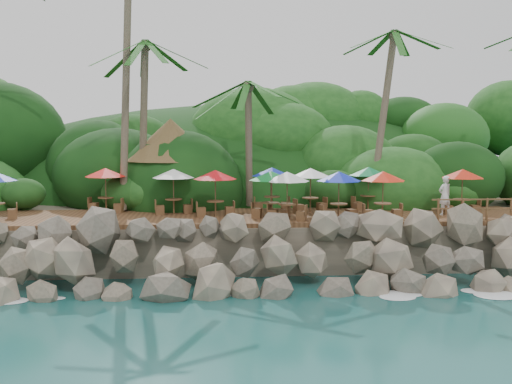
{
  "coord_description": "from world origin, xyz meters",
  "views": [
    {
      "loc": [
        -1.81,
        -21.43,
        6.26
      ],
      "look_at": [
        0.0,
        6.0,
        3.4
      ],
      "focal_mm": 41.41,
      "sensor_mm": 36.0,
      "label": 1
    }
  ],
  "objects": [
    {
      "name": "dining_clusters",
      "position": [
        0.45,
        5.93,
        4.09
      ],
      "size": [
        23.48,
        5.19,
        2.16
      ],
      "color": "brown",
      "rests_on": "terrace"
    },
    {
      "name": "seawall",
      "position": [
        0.0,
        2.0,
        1.15
      ],
      "size": [
        29.0,
        4.0,
        2.3
      ],
      "primitive_type": null,
      "color": "gray",
      "rests_on": "ground"
    },
    {
      "name": "terrace",
      "position": [
        0.0,
        6.0,
        2.2
      ],
      "size": [
        26.0,
        5.0,
        0.2
      ],
      "primitive_type": "cube",
      "color": "brown",
      "rests_on": "land_base"
    },
    {
      "name": "ground",
      "position": [
        0.0,
        0.0,
        0.0
      ],
      "size": [
        140.0,
        140.0,
        0.0
      ],
      "primitive_type": "plane",
      "color": "#19514F",
      "rests_on": "ground"
    },
    {
      "name": "jungle_hill",
      "position": [
        0.0,
        23.5,
        0.0
      ],
      "size": [
        44.8,
        28.0,
        15.4
      ],
      "primitive_type": "ellipsoid",
      "color": "#143811",
      "rests_on": "ground"
    },
    {
      "name": "palapa",
      "position": [
        -4.22,
        9.73,
        5.79
      ],
      "size": [
        4.83,
        4.83,
        4.6
      ],
      "color": "brown",
      "rests_on": "ground"
    },
    {
      "name": "foam_line",
      "position": [
        0.0,
        0.3,
        0.03
      ],
      "size": [
        25.2,
        0.8,
        0.06
      ],
      "color": "white",
      "rests_on": "ground"
    },
    {
      "name": "land_base",
      "position": [
        0.0,
        16.0,
        1.05
      ],
      "size": [
        32.0,
        25.2,
        2.1
      ],
      "primitive_type": "cube",
      "color": "gray",
      "rests_on": "ground"
    },
    {
      "name": "waiter",
      "position": [
        8.88,
        5.5,
        3.23
      ],
      "size": [
        0.79,
        0.66,
        1.85
      ],
      "primitive_type": "imported",
      "rotation": [
        0.0,
        0.0,
        3.51
      ],
      "color": "white",
      "rests_on": "terrace"
    },
    {
      "name": "palms",
      "position": [
        -0.6,
        8.7,
        12.02
      ],
      "size": [
        34.13,
        6.93,
        14.7
      ],
      "color": "brown",
      "rests_on": "ground"
    },
    {
      "name": "jungle_foliage",
      "position": [
        0.0,
        15.0,
        0.0
      ],
      "size": [
        44.0,
        16.0,
        12.0
      ],
      "primitive_type": null,
      "color": "#143811",
      "rests_on": "ground"
    }
  ]
}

